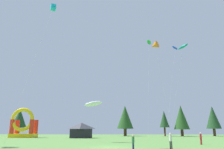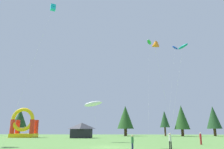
# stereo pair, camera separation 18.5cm
# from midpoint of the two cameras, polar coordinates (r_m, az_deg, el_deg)

# --- Properties ---
(ground_plane) EXTENTS (120.00, 120.00, 0.00)m
(ground_plane) POSITION_cam_midpoint_polar(r_m,az_deg,el_deg) (30.61, -1.19, -18.42)
(ground_plane) COLOR #5B8C42
(kite_green_parafoil) EXTENTS (3.27, 8.77, 27.47)m
(kite_green_parafoil) POSITION_cam_midpoint_polar(r_m,az_deg,el_deg) (65.41, 9.57, 8.30)
(kite_green_parafoil) COLOR green
(kite_green_parafoil) RESTS_ON ground_plane
(kite_cyan_box) EXTENTS (5.08, 2.84, 21.99)m
(kite_cyan_box) POSITION_cam_midpoint_polar(r_m,az_deg,el_deg) (38.29, -15.27, 16.49)
(kite_cyan_box) COLOR #19B7CC
(kite_cyan_box) RESTS_ON ground_plane
(kite_teal_parafoil) EXTENTS (3.57, 5.40, 17.23)m
(kite_teal_parafoil) POSITION_cam_midpoint_polar(r_m,az_deg,el_deg) (41.52, 17.96, 6.93)
(kite_teal_parafoil) COLOR #0C7F7A
(kite_teal_parafoil) RESTS_ON ground_plane
(kite_blue_parafoil) EXTENTS (6.15, 5.88, 25.86)m
(kite_blue_parafoil) POSITION_cam_midpoint_polar(r_m,az_deg,el_deg) (66.72, 16.05, 6.67)
(kite_blue_parafoil) COLOR blue
(kite_blue_parafoil) RESTS_ON ground_plane
(kite_white_parafoil) EXTENTS (3.63, 1.60, 7.76)m
(kite_white_parafoil) POSITION_cam_midpoint_polar(r_m,az_deg,el_deg) (41.49, -5.04, -7.64)
(kite_white_parafoil) COLOR white
(kite_white_parafoil) RESTS_ON ground_plane
(kite_orange_delta) EXTENTS (4.86, 6.07, 19.03)m
(kite_orange_delta) POSITION_cam_midpoint_polar(r_m,az_deg,el_deg) (43.85, 10.93, 7.45)
(kite_orange_delta) COLOR orange
(kite_orange_delta) RESTS_ON ground_plane
(person_midfield) EXTENTS (0.43, 0.43, 1.86)m
(person_midfield) POSITION_cam_midpoint_polar(r_m,az_deg,el_deg) (28.47, 14.90, -16.09)
(person_midfield) COLOR black
(person_midfield) RESTS_ON ground_plane
(person_left_edge) EXTENTS (0.41, 0.41, 1.72)m
(person_left_edge) POSITION_cam_midpoint_polar(r_m,az_deg,el_deg) (25.32, 5.32, -17.00)
(person_left_edge) COLOR navy
(person_left_edge) RESTS_ON ground_plane
(person_near_camera) EXTENTS (0.39, 0.39, 1.80)m
(person_near_camera) POSITION_cam_midpoint_polar(r_m,az_deg,el_deg) (37.17, 22.06, -15.00)
(person_near_camera) COLOR #B21E26
(person_near_camera) RESTS_ON ground_plane
(inflatable_red_slide) EXTENTS (6.50, 4.21, 7.82)m
(inflatable_red_slide) POSITION_cam_midpoint_polar(r_m,az_deg,el_deg) (65.06, -22.30, -12.47)
(inflatable_red_slide) COLOR yellow
(inflatable_red_slide) RESTS_ON ground_plane
(festival_tent) EXTENTS (5.26, 3.29, 3.81)m
(festival_tent) POSITION_cam_midpoint_polar(r_m,az_deg,el_deg) (58.24, -8.12, -14.26)
(festival_tent) COLOR black
(festival_tent) RESTS_ON ground_plane
(tree_row_2) EXTENTS (4.77, 4.77, 8.49)m
(tree_row_2) POSITION_cam_midpoint_polar(r_m,az_deg,el_deg) (77.72, -23.12, -10.53)
(tree_row_2) COLOR #4C331E
(tree_row_2) RESTS_ON ground_plane
(tree_row_3) EXTENTS (5.37, 5.37, 9.70)m
(tree_row_3) POSITION_cam_midpoint_polar(r_m,az_deg,el_deg) (73.15, 3.35, -11.10)
(tree_row_3) COLOR #4C331E
(tree_row_3) RESTS_ON ground_plane
(tree_row_4) EXTENTS (3.09, 3.09, 7.91)m
(tree_row_4) POSITION_cam_midpoint_polar(r_m,az_deg,el_deg) (73.04, 13.42, -11.31)
(tree_row_4) COLOR #4C331E
(tree_row_4) RESTS_ON ground_plane
(tree_row_5) EXTENTS (4.86, 4.86, 9.61)m
(tree_row_5) POSITION_cam_midpoint_polar(r_m,az_deg,el_deg) (73.94, 17.55, -10.63)
(tree_row_5) COLOR #4C331E
(tree_row_5) RESTS_ON ground_plane
(tree_row_6) EXTENTS (4.60, 4.60, 9.49)m
(tree_row_6) POSITION_cam_midpoint_polar(r_m,az_deg,el_deg) (79.03, 24.81, -10.16)
(tree_row_6) COLOR #4C331E
(tree_row_6) RESTS_ON ground_plane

